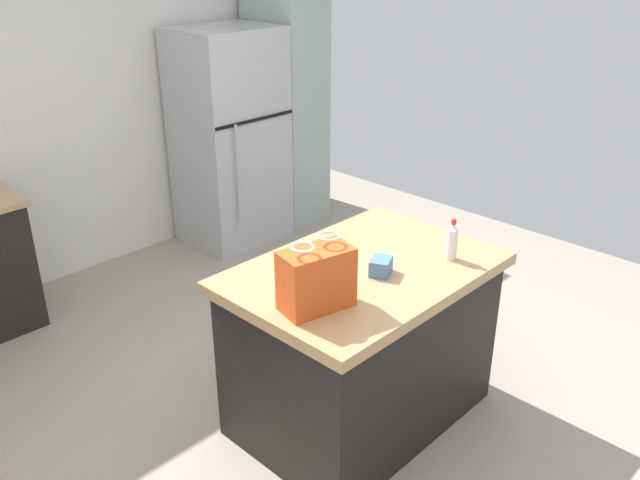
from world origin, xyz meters
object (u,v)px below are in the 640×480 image
kitchen_island (361,343)px  tall_cabinet (287,108)px  bottle (452,242)px  small_box (381,266)px  shopping_bag (316,279)px  refrigerator (230,138)px

kitchen_island → tall_cabinet: tall_cabinet is taller
bottle → small_box: bearing=157.9°
shopping_bag → bottle: size_ratio=1.60×
refrigerator → tall_cabinet: (0.64, 0.00, 0.14)m
small_box → bottle: 0.40m
refrigerator → small_box: (-1.04, -2.43, 0.06)m
kitchen_island → tall_cabinet: 2.93m
tall_cabinet → shopping_bag: tall_cabinet is taller
bottle → tall_cabinet: bearing=63.1°
shopping_bag → small_box: bearing=-0.4°
kitchen_island → bottle: bearing=-34.4°
shopping_bag → small_box: (0.44, -0.00, -0.10)m
small_box → shopping_bag: bearing=179.6°
shopping_bag → small_box: shopping_bag is taller
kitchen_island → tall_cabinet: bearing=54.2°
shopping_bag → tall_cabinet: bearing=48.9°
refrigerator → bottle: bearing=-104.4°
tall_cabinet → shopping_bag: (-2.12, -2.43, 0.03)m
kitchen_island → small_box: size_ratio=11.25×
tall_cabinet → bottle: bearing=-116.9°
kitchen_island → shopping_bag: 0.74m
shopping_bag → small_box: 0.45m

